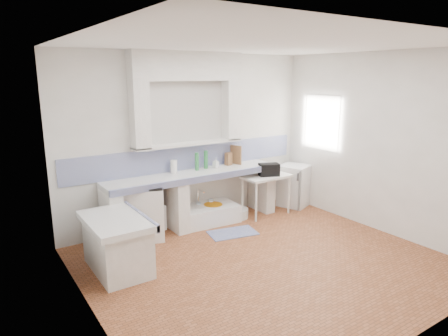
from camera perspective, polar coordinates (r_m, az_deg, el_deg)
floor at (r=5.49m, az=5.98°, el=-13.27°), size 4.50×4.50×0.00m
ceiling at (r=4.93m, az=6.79°, el=17.28°), size 4.50×4.50×0.00m
wall_back at (r=6.65m, az=-4.82°, el=4.15°), size 4.50×0.00×4.50m
wall_front at (r=3.78m, az=26.32°, el=-4.22°), size 4.50×0.00×4.50m
wall_left at (r=4.00m, az=-19.16°, el=-2.64°), size 0.00×4.50×4.50m
wall_right at (r=6.68m, az=21.32°, el=3.33°), size 0.00×4.50×4.50m
alcove_mass at (r=6.41m, az=-5.27°, el=14.35°), size 1.90×0.25×0.45m
window_frame at (r=7.53m, az=14.73°, el=6.36°), size 0.35×0.86×1.06m
lace_valance at (r=7.39m, az=14.15°, el=9.23°), size 0.01×0.84×0.24m
counter_slab at (r=6.46m, az=-4.20°, el=-1.01°), size 3.00×0.60×0.08m
counter_lip at (r=6.22m, az=-2.92°, el=-1.53°), size 3.00×0.04×0.10m
counter_pier_left at (r=6.05m, az=-15.79°, el=-6.92°), size 0.20×0.55×0.82m
counter_pier_mid at (r=6.43m, az=-6.85°, el=-5.32°), size 0.20×0.55×0.82m
counter_pier_right at (r=7.34m, az=5.40°, el=-2.91°), size 0.20×0.55×0.82m
peninsula_top at (r=5.19m, az=-15.26°, el=-7.34°), size 0.70×1.10×0.08m
peninsula_base at (r=5.33m, az=-15.03°, el=-10.87°), size 0.60×1.00×0.62m
peninsula_lip at (r=5.30m, az=-11.87°, el=-6.74°), size 0.04×1.10×0.10m
backsplash at (r=6.69m, az=-4.70°, el=1.60°), size 4.27×0.03×0.40m
stove at (r=6.19m, az=-11.45°, el=-6.30°), size 0.72×0.71×0.81m
sink at (r=6.76m, az=-2.79°, el=-6.77°), size 1.15×0.67×0.27m
side_table at (r=7.12m, az=6.03°, el=-3.87°), size 0.87×0.50×0.04m
fridge at (r=7.68m, az=10.02°, el=-2.47°), size 0.66×0.66×0.78m
bucket_red at (r=6.56m, az=-4.17°, el=-7.35°), size 0.38×0.38×0.28m
bucket_orange at (r=6.83m, az=-1.56°, el=-6.41°), size 0.34×0.34×0.30m
bucket_blue at (r=6.89m, az=-0.35°, el=-6.32°), size 0.33×0.33×0.28m
basin_white at (r=7.01m, az=1.78°, el=-6.47°), size 0.44×0.44×0.16m
water_bottle_a at (r=6.85m, az=-3.69°, el=-6.27°), size 0.10×0.10×0.32m
water_bottle_b at (r=6.97m, az=-1.91°, el=-5.83°), size 0.12×0.12×0.34m
black_bag at (r=6.99m, az=6.46°, el=-0.23°), size 0.40×0.32×0.22m
green_bottle_a at (r=6.57m, az=-3.92°, el=0.93°), size 0.07×0.07×0.30m
green_bottle_b at (r=6.69m, az=-2.62°, el=1.20°), size 0.08×0.08×0.30m
knife_block at (r=6.94m, az=0.65°, el=1.31°), size 0.13×0.11×0.22m
cutting_board at (r=7.02m, az=1.71°, el=1.91°), size 0.09×0.24×0.33m
paper_towel at (r=6.41m, az=-7.23°, el=0.18°), size 0.14×0.14×0.22m
soap_bottle at (r=6.74m, az=-1.19°, el=0.74°), size 0.09×0.09×0.17m
rug at (r=6.37m, az=1.25°, el=-9.28°), size 0.82×0.57×0.01m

